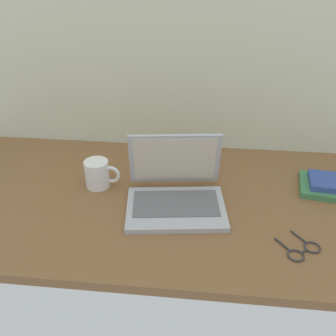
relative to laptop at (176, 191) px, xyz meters
The scene contains 6 objects.
desk 0.09m from the laptop, 162.63° to the left, with size 1.60×0.76×0.03m.
laptop is the anchor object (origin of this frame).
coffee_mug 0.28m from the laptop, 165.26° to the left, with size 0.12×0.08×0.10m.
remote_control_near 0.27m from the laptop, 68.64° to the left, with size 0.05×0.16×0.02m.
eyeglasses 0.42m from the laptop, 26.96° to the right, with size 0.13×0.14×0.01m.
book_stack 0.54m from the laptop, 13.75° to the left, with size 0.23×0.18×0.04m.
Camera 1 is at (0.14, -1.05, 0.79)m, focal length 41.69 mm.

